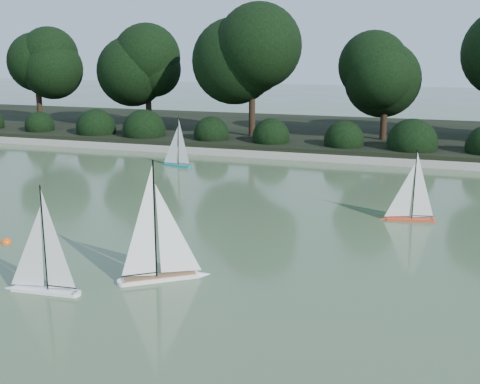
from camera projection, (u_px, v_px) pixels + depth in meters
The scene contains 10 objects.
ground at pixel (236, 284), 8.07m from camera, with size 80.00×80.00×0.00m, color #3E5734.
pond_coping at pixel (337, 158), 16.38m from camera, with size 40.00×0.35×0.18m, color gray.
far_bank at pixel (356, 135), 20.07m from camera, with size 40.00×8.00×0.30m, color black.
tree_line at pixel (395, 61), 17.66m from camera, with size 26.31×3.93×4.39m.
shrub_hedge at pixel (343, 140), 17.13m from camera, with size 29.10×1.10×1.10m.
sailboat_white_a at pixel (38, 274), 7.76m from camera, with size 1.12×0.25×1.52m.
sailboat_white_b at pixel (167, 260), 8.17m from camera, with size 1.15×0.89×1.78m.
sailboat_orange at pixel (406, 208), 10.92m from camera, with size 1.03×0.36×1.41m.
sailboat_teal at pixel (175, 158), 15.79m from camera, with size 1.00×0.41×1.38m.
race_buoy at pixel (6, 243), 9.72m from camera, with size 0.17×0.17×0.17m, color #FF550D.
Camera 1 is at (2.34, -7.17, 3.14)m, focal length 45.00 mm.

